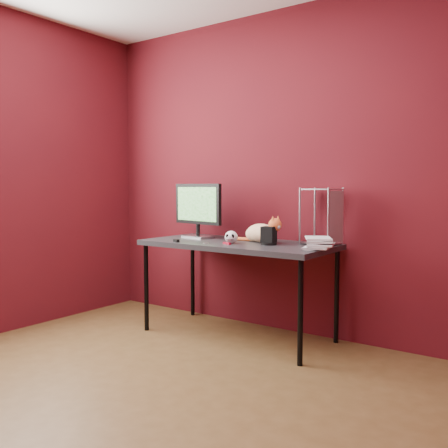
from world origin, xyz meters
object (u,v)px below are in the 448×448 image
Objects in this scene: desk at (238,248)px; speaker at (269,236)px; monitor at (198,208)px; skull_mug at (231,237)px; book_stack at (309,181)px; cat at (262,233)px.

speaker is (0.29, -0.02, 0.11)m from desk.
monitor reaches higher than skull_mug.
skull_mug is 0.78× the size of speaker.
speaker is at bearing 173.87° from book_stack.
monitor is 1.15× the size of cat.
speaker is at bearing -1.89° from skull_mug.
speaker reaches higher than desk.
desk is at bearing -134.34° from cat.
monitor is 4.92× the size of skull_mug.
cat is 0.62m from book_stack.
monitor is at bearing -158.73° from cat.
monitor reaches higher than desk.
skull_mug is at bearing -12.43° from monitor.
desk is 2.86× the size of monitor.
book_stack is (0.34, -0.04, 0.40)m from speaker.
book_stack reaches higher than skull_mug.
desk is 0.31m from speaker.
book_stack is at bearing -15.80° from skull_mug.
speaker is 0.15× the size of book_stack.
book_stack is at bearing -10.35° from speaker.
desk is 14.09× the size of skull_mug.
desk is 0.82m from book_stack.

